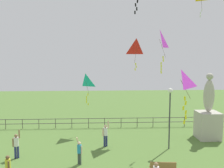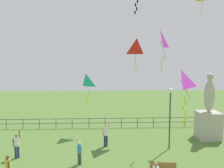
{
  "view_description": "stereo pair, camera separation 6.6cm",
  "coord_description": "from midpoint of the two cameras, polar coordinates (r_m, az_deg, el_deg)",
  "views": [
    {
      "loc": [
        -1.24,
        -9.84,
        6.93
      ],
      "look_at": [
        -0.48,
        5.28,
        5.23
      ],
      "focal_mm": 40.6,
      "sensor_mm": 36.0,
      "label": 1
    },
    {
      "loc": [
        -1.17,
        -9.84,
        6.93
      ],
      "look_at": [
        -0.48,
        5.28,
        5.23
      ],
      "focal_mm": 40.6,
      "sensor_mm": 36.0,
      "label": 2
    }
  ],
  "objects": [
    {
      "name": "kite_4",
      "position": [
        12.04,
        15.37,
        0.49
      ],
      "size": [
        1.16,
        1.23,
        2.47
      ],
      "color": "#B22DB2"
    },
    {
      "name": "lamppost",
      "position": [
        19.09,
        13.06,
        -4.67
      ],
      "size": [
        0.36,
        0.36,
        4.57
      ],
      "color": "#38383D",
      "rests_on": "ground_plane"
    },
    {
      "name": "person_6",
      "position": [
        15.5,
        -22.26,
        -16.95
      ],
      "size": [
        0.29,
        0.42,
        1.57
      ],
      "color": "#99999E",
      "rests_on": "ground_plane"
    },
    {
      "name": "person_3",
      "position": [
        18.71,
        -20.59,
        -12.52
      ],
      "size": [
        0.53,
        0.31,
        1.97
      ],
      "color": "navy",
      "rests_on": "ground_plane"
    },
    {
      "name": "kite_3",
      "position": [
        22.26,
        -5.82,
        0.4
      ],
      "size": [
        1.14,
        1.11,
        2.83
      ],
      "color": "#19B2B2"
    },
    {
      "name": "kite_2",
      "position": [
        19.37,
        10.84,
        9.46
      ],
      "size": [
        0.89,
        0.9,
        3.23
      ],
      "color": "#B22DB2"
    },
    {
      "name": "kite_0",
      "position": [
        20.95,
        5.69,
        8.01
      ],
      "size": [
        1.1,
        1.33,
        2.54
      ],
      "color": "red"
    },
    {
      "name": "statue_monument",
      "position": [
        22.74,
        20.96,
        -7.25
      ],
      "size": [
        1.77,
        1.77,
        5.51
      ],
      "color": "#B2AD9E",
      "rests_on": "ground_plane"
    },
    {
      "name": "waterfront_railing",
      "position": [
        24.67,
        -0.78,
        -8.38
      ],
      "size": [
        36.04,
        0.06,
        0.95
      ],
      "color": "#4C4742",
      "rests_on": "ground_plane"
    },
    {
      "name": "person_1",
      "position": [
        16.78,
        -7.23,
        -14.74
      ],
      "size": [
        0.41,
        0.42,
        1.76
      ],
      "color": "#3F4C47",
      "rests_on": "ground_plane"
    },
    {
      "name": "person_5",
      "position": [
        19.67,
        -1.33,
        -11.1
      ],
      "size": [
        0.54,
        0.32,
        2.01
      ],
      "color": "navy",
      "rests_on": "ground_plane"
    },
    {
      "name": "park_bench",
      "position": [
        15.72,
        11.48,
        -18.0
      ],
      "size": [
        1.53,
        0.53,
        0.85
      ],
      "color": "olive",
      "rests_on": "ground_plane"
    }
  ]
}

